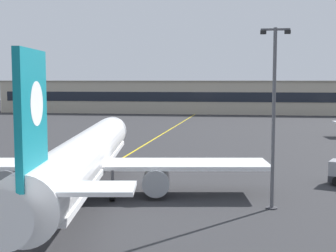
# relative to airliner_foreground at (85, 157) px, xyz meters

# --- Properties ---
(ground_plane) EXTENTS (400.00, 400.00, 0.00)m
(ground_plane) POSITION_rel_airliner_foreground_xyz_m (-1.51, -12.42, -3.37)
(ground_plane) COLOR #2D2D30
(taxiway_centreline) EXTENTS (6.79, 179.89, 0.01)m
(taxiway_centreline) POSITION_rel_airliner_foreground_xyz_m (-1.51, 17.58, -3.37)
(taxiway_centreline) COLOR yellow
(taxiway_centreline) RESTS_ON ground
(airliner_foreground) EXTENTS (32.35, 41.46, 11.65)m
(airliner_foreground) POSITION_rel_airliner_foreground_xyz_m (0.00, 0.00, 0.00)
(airliner_foreground) COLOR white
(airliner_foreground) RESTS_ON ground
(apron_lamp_post) EXTENTS (2.24, 0.90, 13.99)m
(apron_lamp_post) POSITION_rel_airliner_foreground_xyz_m (15.78, -2.08, 3.94)
(apron_lamp_post) COLOR #515156
(apron_lamp_post) RESTS_ON ground
(safety_cone_by_nose_gear) EXTENTS (0.44, 0.44, 0.55)m
(safety_cone_by_nose_gear) POSITION_rel_airliner_foreground_xyz_m (2.12, 16.21, -3.11)
(safety_cone_by_nose_gear) COLOR orange
(safety_cone_by_nose_gear) RESTS_ON ground
(terminal_building) EXTENTS (113.37, 12.40, 9.86)m
(terminal_building) POSITION_rel_airliner_foreground_xyz_m (-2.16, 106.06, 1.57)
(terminal_building) COLOR #B2A893
(terminal_building) RESTS_ON ground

